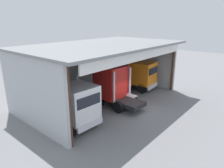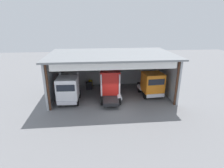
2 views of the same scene
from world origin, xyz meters
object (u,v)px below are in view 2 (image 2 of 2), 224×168
object	(u,v)px
truck_white_center_left_bay	(68,90)
truck_red_right_bay	(110,85)
truck_orange_center_right_bay	(151,84)
oil_drum	(90,83)
tool_cart	(89,86)

from	to	relation	value
truck_white_center_left_bay	truck_red_right_bay	size ratio (longest dim) A/B	0.94
truck_white_center_left_bay	truck_red_right_bay	xyz separation A→B (m)	(5.03, 0.71, 0.20)
truck_white_center_left_bay	truck_red_right_bay	world-z (taller)	truck_red_right_bay
truck_white_center_left_bay	truck_orange_center_right_bay	size ratio (longest dim) A/B	0.93
truck_red_right_bay	truck_orange_center_right_bay	distance (m)	5.37
truck_orange_center_right_bay	oil_drum	distance (m)	9.23
truck_white_center_left_bay	tool_cart	size ratio (longest dim) A/B	4.56
tool_cart	truck_red_right_bay	bearing A→B (deg)	-53.91
oil_drum	tool_cart	xyz separation A→B (m)	(-0.20, -1.27, 0.04)
truck_white_center_left_bay	tool_cart	world-z (taller)	truck_white_center_left_bay
oil_drum	tool_cart	bearing A→B (deg)	-98.83
truck_red_right_bay	oil_drum	size ratio (longest dim) A/B	5.32
truck_red_right_bay	oil_drum	bearing A→B (deg)	119.68
truck_orange_center_right_bay	truck_red_right_bay	bearing A→B (deg)	0.41
truck_orange_center_right_bay	tool_cart	bearing A→B (deg)	-26.55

